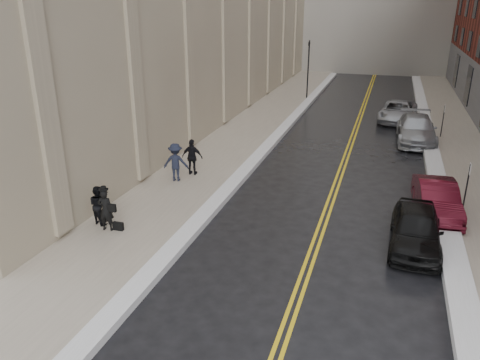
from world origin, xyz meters
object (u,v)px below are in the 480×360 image
Objects in this scene: pedestrian_b at (176,162)px; car_silver_far at (398,111)px; car_black at (416,229)px; car_maroon at (437,199)px; car_silver_near at (416,129)px; pedestrian_c at (192,157)px; pedestrian_main at (106,210)px; pedestrian_a at (99,205)px.

car_silver_far is at bearing -134.67° from pedestrian_b.
pedestrian_b reaches higher than car_silver_far.
car_black is 0.83× the size of car_silver_far.
car_maroon is 2.30× the size of pedestrian_b.
car_silver_far is 2.82× the size of pedestrian_b.
pedestrian_c reaches higher than car_silver_near.
pedestrian_main is at bearing 74.26° from pedestrian_b.
car_maroon is 11.78m from pedestrian_b.
pedestrian_main is at bearing -166.21° from car_black.
car_silver_near is at bearing 86.74° from car_maroon.
pedestrian_b is 1.02× the size of pedestrian_c.
car_black is 11.38m from pedestrian_main.
car_silver_near is 20.43m from pedestrian_main.
car_silver_near is 3.39× the size of pedestrian_main.
pedestrian_b is 1.12m from pedestrian_c.
car_silver_far reaches higher than car_maroon.
pedestrian_main is 5.64m from pedestrian_b.
pedestrian_main is 0.89× the size of pedestrian_b.
car_silver_near is at bearing 89.78° from car_black.
pedestrian_main is (-11.54, -16.86, 0.16)m from car_silver_near.
car_black is at bearing 154.84° from pedestrian_c.
pedestrian_main is (-11.12, -2.42, 0.24)m from car_black.
pedestrian_c is (0.67, 6.67, 0.08)m from pedestrian_main.
pedestrian_c is at bearing -138.52° from car_silver_near.
pedestrian_b is (0.25, 5.64, 0.10)m from pedestrian_main.
car_black is 3.34m from car_maroon.
pedestrian_main is (-12.02, -5.63, 0.27)m from car_maroon.
pedestrian_main is (-10.42, -22.26, 0.25)m from car_silver_far.
pedestrian_b is (-10.17, -16.62, 0.35)m from car_silver_far.
car_silver_near is at bearing -148.40° from pedestrian_b.
pedestrian_main is at bearing -108.76° from car_silver_far.
car_maroon is 2.35× the size of pedestrian_c.
car_silver_near reaches higher than car_black.
pedestrian_a is (-11.00, -21.86, 0.20)m from car_silver_far.
pedestrian_b is at bearing -136.84° from car_silver_near.
car_silver_far is at bearing 100.12° from car_silver_near.
pedestrian_b is at bearing -79.00° from pedestrian_a.
pedestrian_main is 0.91× the size of pedestrian_c.
pedestrian_c is at bearing -103.51° from pedestrian_main.
pedestrian_main is at bearing -126.05° from car_silver_near.
car_maroon is 0.81× the size of car_silver_far.
pedestrian_c is at bearing -81.27° from pedestrian_a.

